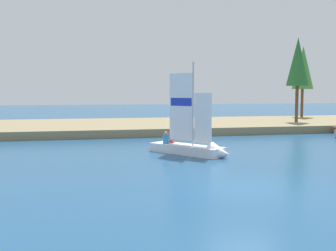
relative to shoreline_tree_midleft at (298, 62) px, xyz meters
name	(u,v)px	position (x,y,z in m)	size (l,w,h in m)	color
ground_plane	(244,188)	(-14.36, -21.13, -6.22)	(200.00, 200.00, 0.00)	navy
shore_bank	(143,126)	(-14.36, 2.11, -5.90)	(80.00, 13.70, 0.63)	#897A56
shoreline_tree_midleft	(298,62)	(0.00, 0.00, 0.00)	(2.08, 2.08, 7.90)	brown
shoreline_tree_centre	(303,68)	(4.51, 6.58, -0.09)	(2.35, 2.35, 7.93)	brown
sailboat	(196,147)	(-13.91, -13.61, -5.80)	(3.95, 4.74, 5.33)	white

